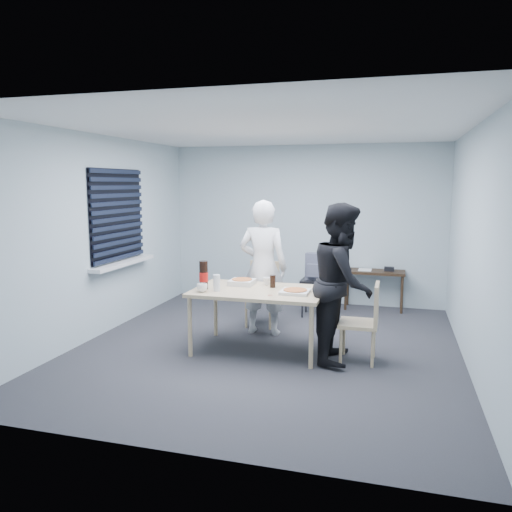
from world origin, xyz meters
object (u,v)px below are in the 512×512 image
(soda_bottle, at_px, (204,276))
(dining_table, at_px, (259,295))
(backpack, at_px, (315,267))
(chair_far, at_px, (263,288))
(chair_right, at_px, (366,317))
(stool, at_px, (315,287))
(person_white, at_px, (263,267))
(side_table, at_px, (374,276))
(person_black, at_px, (343,282))
(mug_a, at_px, (202,288))
(mug_b, at_px, (267,281))

(soda_bottle, bearing_deg, dining_table, 12.70)
(backpack, relative_size, soda_bottle, 1.19)
(chair_far, xyz_separation_m, backpack, (0.64, 0.63, 0.24))
(chair_right, bearing_deg, stool, 115.46)
(person_white, xyz_separation_m, backpack, (0.52, 1.05, -0.14))
(dining_table, bearing_deg, soda_bottle, -167.30)
(chair_far, xyz_separation_m, side_table, (1.47, 1.28, 0.03))
(person_black, relative_size, mug_a, 14.39)
(dining_table, relative_size, mug_b, 15.20)
(mug_b, bearing_deg, mug_a, -135.92)
(person_white, distance_m, stool, 1.26)
(side_table, relative_size, stool, 1.68)
(mug_b, bearing_deg, stool, 75.75)
(person_white, height_order, side_table, person_white)
(backpack, xyz_separation_m, mug_b, (-0.37, -1.45, 0.04))
(side_table, height_order, mug_a, mug_a)
(chair_right, distance_m, mug_b, 1.31)
(chair_right, xyz_separation_m, person_white, (-1.38, 0.74, 0.37))
(person_white, xyz_separation_m, soda_bottle, (-0.50, -0.83, 0.02))
(stool, bearing_deg, dining_table, -102.57)
(chair_right, relative_size, person_white, 0.50)
(chair_right, relative_size, side_table, 0.96)
(mug_b, relative_size, soda_bottle, 0.30)
(backpack, xyz_separation_m, mug_a, (-0.98, -2.04, 0.04))
(soda_bottle, bearing_deg, person_black, 3.82)
(side_table, bearing_deg, dining_table, -117.13)
(stool, bearing_deg, soda_bottle, -118.37)
(dining_table, bearing_deg, backpack, 77.35)
(chair_right, height_order, stool, chair_right)
(mug_a, bearing_deg, person_black, 9.50)
(chair_right, relative_size, stool, 1.61)
(dining_table, distance_m, person_white, 0.73)
(person_white, bearing_deg, side_table, -128.53)
(stool, distance_m, mug_b, 1.54)
(mug_a, bearing_deg, chair_far, 76.18)
(dining_table, xyz_separation_m, chair_far, (-0.25, 1.12, -0.17))
(chair_far, distance_m, person_white, 0.58)
(backpack, bearing_deg, dining_table, -91.79)
(stool, xyz_separation_m, mug_b, (-0.37, -1.46, 0.34))
(person_black, relative_size, soda_bottle, 5.29)
(person_black, bearing_deg, soda_bottle, 93.82)
(backpack, height_order, mug_a, backpack)
(person_white, relative_size, mug_a, 14.39)
(stool, xyz_separation_m, soda_bottle, (-1.03, -1.90, 0.46))
(soda_bottle, bearing_deg, chair_far, 72.83)
(backpack, bearing_deg, mug_b, -93.50)
(person_white, distance_m, mug_b, 0.43)
(person_black, bearing_deg, chair_right, -93.01)
(stool, height_order, mug_a, mug_a)
(chair_right, bearing_deg, person_white, 151.80)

